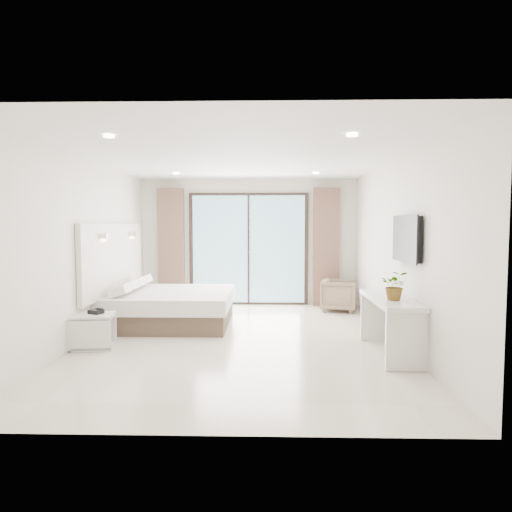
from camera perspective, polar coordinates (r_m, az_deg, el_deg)
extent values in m
plane|color=beige|center=(6.96, -1.98, -10.48)|extent=(6.20, 6.20, 0.00)
cube|color=silver|center=(9.84, -0.92, 1.73)|extent=(4.60, 0.02, 2.70)
cube|color=silver|center=(3.67, -4.90, -2.11)|extent=(4.60, 0.02, 2.70)
cube|color=silver|center=(7.26, -20.44, 0.67)|extent=(0.02, 6.20, 2.70)
cube|color=silver|center=(7.00, 17.15, 0.63)|extent=(0.02, 6.20, 2.70)
cube|color=white|center=(6.81, -2.03, 12.11)|extent=(4.60, 6.20, 0.02)
cube|color=white|center=(8.27, -17.28, -0.27)|extent=(0.08, 3.00, 1.20)
cube|color=black|center=(6.32, 18.42, 2.08)|extent=(0.06, 1.00, 0.58)
cube|color=black|center=(6.31, 18.07, 2.08)|extent=(0.02, 1.04, 0.62)
cube|color=black|center=(9.82, -0.93, 0.85)|extent=(2.56, 0.04, 2.42)
cube|color=#8EC4E3|center=(9.79, -0.94, 0.84)|extent=(2.40, 0.01, 2.30)
cube|color=brown|center=(9.91, -10.53, 1.10)|extent=(0.55, 0.14, 2.50)
cube|color=brown|center=(9.78, 8.75, 1.08)|extent=(0.55, 0.14, 2.50)
cylinder|color=white|center=(5.30, -17.92, 14.04)|extent=(0.12, 0.12, 0.02)
cylinder|color=white|center=(5.09, 11.93, 14.55)|extent=(0.12, 0.12, 0.02)
cylinder|color=white|center=(8.74, -9.97, 10.11)|extent=(0.12, 0.12, 0.02)
cylinder|color=white|center=(8.62, 7.51, 10.23)|extent=(0.12, 0.12, 0.02)
cube|color=brown|center=(8.15, -10.48, -7.26)|extent=(1.98, 1.88, 0.32)
cube|color=white|center=(8.09, -10.50, -5.27)|extent=(2.06, 1.96, 0.26)
cube|color=silver|center=(7.63, -16.61, -4.43)|extent=(0.28, 0.40, 0.14)
cube|color=silver|center=(8.03, -15.67, -3.99)|extent=(0.28, 0.40, 0.14)
cube|color=silver|center=(8.44, -14.80, -3.59)|extent=(0.28, 0.40, 0.14)
cube|color=silver|center=(8.85, -14.03, -3.23)|extent=(0.28, 0.40, 0.14)
cube|color=silver|center=(6.81, -19.60, -7.07)|extent=(0.58, 0.50, 0.05)
cube|color=silver|center=(6.90, -19.52, -10.58)|extent=(0.58, 0.50, 0.05)
cube|color=silver|center=(6.68, -20.15, -9.22)|extent=(0.53, 0.12, 0.43)
cube|color=silver|center=(7.03, -18.99, -8.54)|extent=(0.53, 0.12, 0.43)
cube|color=black|center=(6.83, -19.37, -6.57)|extent=(0.22, 0.20, 0.06)
cube|color=silver|center=(6.34, 16.44, -5.24)|extent=(0.50, 1.59, 0.06)
cube|color=silver|center=(5.74, 18.23, -10.15)|extent=(0.48, 0.06, 0.71)
cube|color=silver|center=(7.09, 14.87, -7.40)|extent=(0.48, 0.06, 0.71)
imported|color=#33662D|center=(6.10, 17.01, -3.92)|extent=(0.43, 0.46, 0.29)
imported|color=#8E6E5D|center=(9.34, 10.35, -4.64)|extent=(0.77, 0.80, 0.69)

